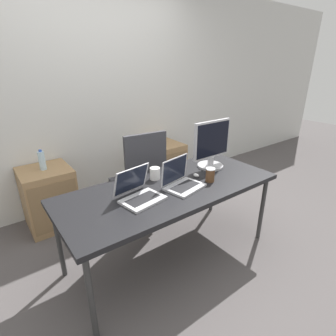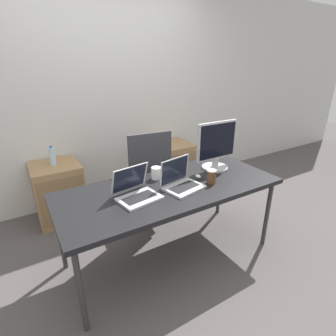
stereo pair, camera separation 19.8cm
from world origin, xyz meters
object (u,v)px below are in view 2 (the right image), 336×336
object	(u,v)px
cabinet_right	(172,166)
water_bottle	(52,156)
coffee_cup_brown	(211,177)
mouse	(198,176)
office_chair	(145,187)
cabinet_left	(59,192)
laptop_left	(136,191)
laptop_right	(181,182)
monitor	(216,147)
coffee_cup_white	(156,173)

from	to	relation	value
cabinet_right	water_bottle	world-z (taller)	water_bottle
coffee_cup_brown	mouse	bearing A→B (deg)	103.30
office_chair	cabinet_left	xyz separation A→B (m)	(-0.82, 0.50, -0.06)
water_bottle	coffee_cup_brown	distance (m)	1.69
laptop_left	mouse	size ratio (longest dim) A/B	5.53
cabinet_left	office_chair	bearing A→B (deg)	-31.20
mouse	coffee_cup_brown	xyz separation A→B (m)	(0.03, -0.14, 0.04)
cabinet_left	mouse	distance (m)	1.61
office_chair	cabinet_left	size ratio (longest dim) A/B	1.61
mouse	cabinet_left	bearing A→B (deg)	131.26
cabinet_right	water_bottle	bearing A→B (deg)	179.92
office_chair	mouse	xyz separation A→B (m)	(0.20, -0.67, 0.34)
laptop_right	mouse	distance (m)	0.25
cabinet_right	water_bottle	distance (m)	1.55
monitor	mouse	bearing A→B (deg)	-160.49
mouse	coffee_cup_white	size ratio (longest dim) A/B	0.58
monitor	mouse	size ratio (longest dim) A/B	7.42
office_chair	monitor	world-z (taller)	monitor
laptop_right	cabinet_right	bearing A→B (deg)	60.87
cabinet_left	cabinet_right	xyz separation A→B (m)	(1.49, 0.00, 0.00)
laptop_left	mouse	world-z (taller)	laptop_left
coffee_cup_white	coffee_cup_brown	size ratio (longest dim) A/B	0.89
monitor	coffee_cup_brown	world-z (taller)	monitor
water_bottle	laptop_left	distance (m)	1.28
cabinet_left	monitor	size ratio (longest dim) A/B	1.42
laptop_left	water_bottle	bearing A→B (deg)	108.68
laptop_left	monitor	size ratio (longest dim) A/B	0.75
office_chair	cabinet_left	distance (m)	0.97
office_chair	coffee_cup_white	world-z (taller)	office_chair
coffee_cup_white	office_chair	bearing A→B (deg)	76.44
water_bottle	coffee_cup_white	bearing A→B (deg)	-54.46
water_bottle	mouse	distance (m)	1.56
laptop_left	coffee_cup_brown	world-z (taller)	laptop_left
monitor	coffee_cup_brown	size ratio (longest dim) A/B	3.82
cabinet_right	coffee_cup_brown	xyz separation A→B (m)	(-0.43, -1.31, 0.45)
laptop_right	mouse	size ratio (longest dim) A/B	5.64
laptop_left	coffee_cup_white	xyz separation A→B (m)	(0.30, 0.22, 0.00)
cabinet_right	monitor	world-z (taller)	monitor
cabinet_right	coffee_cup_white	size ratio (longest dim) A/B	6.11
coffee_cup_white	coffee_cup_brown	world-z (taller)	coffee_cup_brown
mouse	laptop_right	bearing A→B (deg)	-162.67
monitor	coffee_cup_brown	xyz separation A→B (m)	(-0.25, -0.24, -0.16)
mouse	coffee_cup_white	world-z (taller)	coffee_cup_white
water_bottle	laptop_left	size ratio (longest dim) A/B	0.62
laptop_right	coffee_cup_brown	world-z (taller)	laptop_right
mouse	monitor	bearing A→B (deg)	19.51
office_chair	cabinet_right	xyz separation A→B (m)	(0.66, 0.50, -0.06)
monitor	laptop_left	bearing A→B (deg)	-171.38
water_bottle	coffee_cup_brown	bearing A→B (deg)	-51.06
cabinet_left	coffee_cup_brown	xyz separation A→B (m)	(1.06, -1.31, 0.45)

